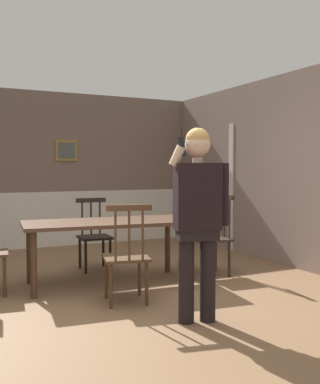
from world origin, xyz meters
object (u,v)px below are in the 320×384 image
object	(u,v)px
dining_table	(108,228)
chair_opposite_corner	(94,235)
chair_near_window	(126,256)
chair_by_doorway	(212,236)
person_figure	(198,211)

from	to	relation	value
dining_table	chair_opposite_corner	bearing A→B (deg)	83.77
chair_near_window	chair_by_doorway	size ratio (longest dim) A/B	0.99
chair_opposite_corner	chair_near_window	bearing A→B (deg)	86.63
chair_near_window	chair_by_doorway	world-z (taller)	chair_by_doorway
dining_table	chair_opposite_corner	world-z (taller)	chair_opposite_corner
dining_table	chair_by_doorway	world-z (taller)	chair_by_doorway
chair_near_window	person_figure	size ratio (longest dim) A/B	0.59
dining_table	chair_near_window	size ratio (longest dim) A/B	2.00
chair_near_window	chair_opposite_corner	distance (m)	1.63
chair_near_window	person_figure	distance (m)	1.01
chair_opposite_corner	chair_by_doorway	bearing A→B (deg)	145.94
chair_by_doorway	chair_opposite_corner	size ratio (longest dim) A/B	1.07
chair_near_window	chair_by_doorway	distance (m)	1.59
dining_table	chair_by_doorway	bearing A→B (deg)	-6.37
dining_table	chair_opposite_corner	distance (m)	0.84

